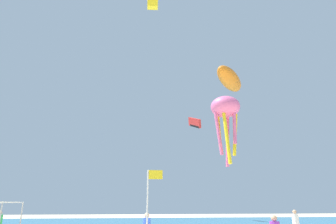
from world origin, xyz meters
TOP-DOWN VIEW (x-y plane):
  - ocean_strip at (0.00, 26.48)m, footprint 110.00×19.04m
  - person_rightmost at (10.05, 4.59)m, footprint 0.47×0.42m
  - banner_flag at (-0.04, -2.76)m, footprint 0.61×0.06m
  - kite_parafoil_red at (8.60, 26.80)m, footprint 1.18×4.32m
  - kite_octopus_pink at (7.96, 10.87)m, footprint 3.86×3.86m
  - kite_inflatable_orange at (10.42, 15.84)m, footprint 5.68×6.76m

SIDE VIEW (x-z plane):
  - ocean_strip at x=0.00m, z-range 0.00..0.03m
  - person_rightmost at x=10.05m, z-range 0.15..1.91m
  - banner_flag at x=-0.04m, z-range 0.36..3.75m
  - kite_octopus_pink at x=7.96m, z-range 7.29..13.78m
  - kite_parafoil_red at x=8.60m, z-range 12.38..15.02m
  - kite_inflatable_orange at x=10.42m, z-range 14.79..17.31m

